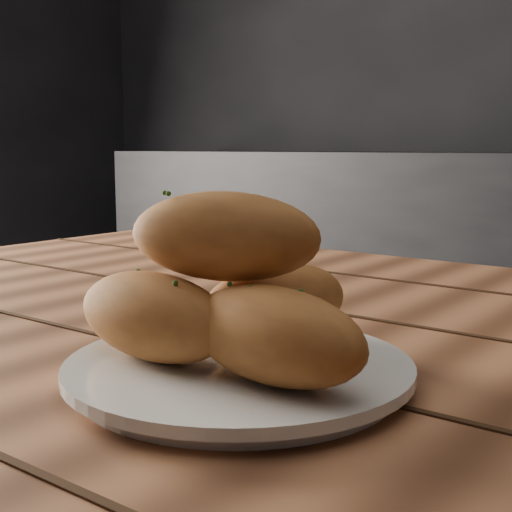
{
  "coord_description": "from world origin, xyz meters",
  "views": [
    {
      "loc": [
        0.7,
        -0.47,
        0.92
      ],
      "look_at": [
        0.4,
        -0.07,
        0.84
      ],
      "focal_mm": 50.0,
      "sensor_mm": 36.0,
      "label": 1
    }
  ],
  "objects": [
    {
      "name": "counter",
      "position": [
        0.0,
        1.7,
        0.45
      ],
      "size": [
        2.8,
        0.6,
        0.9
      ],
      "primitive_type": "cube",
      "color": "black",
      "rests_on": "ground"
    },
    {
      "name": "table",
      "position": [
        0.45,
        0.04,
        0.66
      ],
      "size": [
        1.62,
        0.97,
        0.75
      ],
      "color": "#9B5D3A",
      "rests_on": "ground"
    },
    {
      "name": "plate",
      "position": [
        0.4,
        -0.09,
        0.76
      ],
      "size": [
        0.25,
        0.25,
        0.02
      ],
      "color": "silver",
      "rests_on": "table"
    },
    {
      "name": "bread_rolls",
      "position": [
        0.39,
        -0.09,
        0.81
      ],
      "size": [
        0.25,
        0.2,
        0.12
      ],
      "color": "#B36D31",
      "rests_on": "plate"
    }
  ]
}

